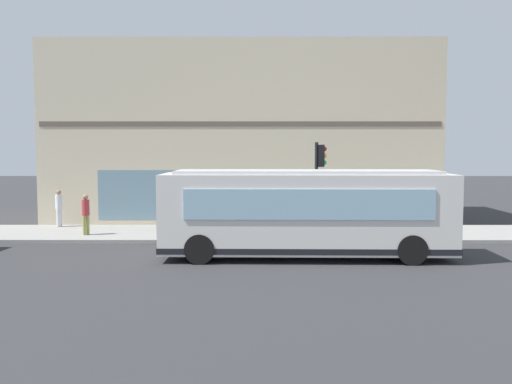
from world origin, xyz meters
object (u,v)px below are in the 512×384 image
pedestrian_by_light_pole (389,215)px  pedestrian_near_building_entrance (59,205)px  traffic_light_near_corner (319,172)px  fire_hydrant (333,227)px  city_bus_nearside (306,214)px  pedestrian_near_hydrant (86,212)px

pedestrian_by_light_pole → pedestrian_near_building_entrance: size_ratio=0.89×
traffic_light_near_corner → fire_hydrant: traffic_light_near_corner is taller
traffic_light_near_corner → fire_hydrant: (0.69, -0.66, -2.38)m
pedestrian_by_light_pole → traffic_light_near_corner: bearing=99.6°
fire_hydrant → pedestrian_by_light_pole: 2.41m
fire_hydrant → pedestrian_near_building_entrance: size_ratio=0.42×
city_bus_nearside → pedestrian_near_hydrant: bearing=64.5°
city_bus_nearside → pedestrian_near_building_entrance: bearing=58.4°
pedestrian_by_light_pole → pedestrian_near_building_entrance: pedestrian_near_building_entrance is taller
pedestrian_near_hydrant → fire_hydrant: bearing=-90.9°
traffic_light_near_corner → pedestrian_by_light_pole: (0.51, -3.01, -1.86)m
city_bus_nearside → pedestrian_near_hydrant: (4.29, 9.00, -0.41)m
traffic_light_near_corner → fire_hydrant: bearing=-43.4°
fire_hydrant → traffic_light_near_corner: bearing=136.6°
traffic_light_near_corner → fire_hydrant: 2.56m
city_bus_nearside → pedestrian_near_hydrant: 9.98m
city_bus_nearside → fire_hydrant: bearing=-20.0°
city_bus_nearside → pedestrian_near_building_entrance: city_bus_nearside is taller
city_bus_nearside → pedestrian_by_light_pole: 5.54m
fire_hydrant → pedestrian_near_building_entrance: 12.83m
pedestrian_near_building_entrance → pedestrian_near_hydrant: bearing=-141.0°
fire_hydrant → pedestrian_near_hydrant: (0.16, 10.50, 0.63)m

